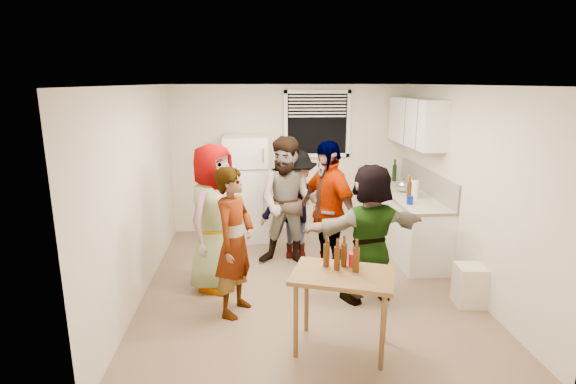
{
  "coord_description": "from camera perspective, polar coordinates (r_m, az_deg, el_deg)",
  "views": [
    {
      "loc": [
        -0.64,
        -5.29,
        2.54
      ],
      "look_at": [
        -0.19,
        0.33,
        1.15
      ],
      "focal_mm": 28.0,
      "sensor_mm": 36.0,
      "label": 1
    }
  ],
  "objects": [
    {
      "name": "room",
      "position": [
        5.91,
        2.14,
        -11.65
      ],
      "size": [
        4.0,
        4.5,
        2.5
      ],
      "primitive_type": null,
      "color": "beige",
      "rests_on": "ground"
    },
    {
      "name": "window",
      "position": [
        7.61,
        3.72,
        8.61
      ],
      "size": [
        1.12,
        0.1,
        1.06
      ],
      "primitive_type": null,
      "color": "white",
      "rests_on": "room"
    },
    {
      "name": "refrigerator",
      "position": [
        7.37,
        -5.3,
        0.52
      ],
      "size": [
        0.7,
        0.7,
        1.7
      ],
      "primitive_type": "cube",
      "color": "white",
      "rests_on": "ground"
    },
    {
      "name": "counter_lower",
      "position": [
        7.17,
        14.72,
        -3.74
      ],
      "size": [
        0.6,
        2.2,
        0.86
      ],
      "primitive_type": "cube",
      "color": "white",
      "rests_on": "ground"
    },
    {
      "name": "countertop",
      "position": [
        7.05,
        14.94,
        -0.26
      ],
      "size": [
        0.64,
        2.22,
        0.04
      ],
      "primitive_type": "cube",
      "color": "beige",
      "rests_on": "counter_lower"
    },
    {
      "name": "backsplash",
      "position": [
        7.11,
        17.21,
        1.36
      ],
      "size": [
        0.03,
        2.2,
        0.36
      ],
      "primitive_type": "cube",
      "color": "#BBB4AA",
      "rests_on": "countertop"
    },
    {
      "name": "upper_cabinets",
      "position": [
        7.11,
        15.95,
        8.55
      ],
      "size": [
        0.34,
        1.6,
        0.7
      ],
      "primitive_type": "cube",
      "color": "white",
      "rests_on": "room"
    },
    {
      "name": "kettle",
      "position": [
        7.1,
        14.39,
        0.03
      ],
      "size": [
        0.32,
        0.3,
        0.21
      ],
      "primitive_type": null,
      "rotation": [
        0.0,
        0.0,
        0.39
      ],
      "color": "silver",
      "rests_on": "countertop"
    },
    {
      "name": "paper_towel",
      "position": [
        6.76,
        15.67,
        -0.74
      ],
      "size": [
        0.12,
        0.12,
        0.26
      ],
      "primitive_type": "cylinder",
      "color": "white",
      "rests_on": "countertop"
    },
    {
      "name": "wine_bottle",
      "position": [
        7.83,
        13.3,
        1.37
      ],
      "size": [
        0.07,
        0.07,
        0.28
      ],
      "primitive_type": "cylinder",
      "color": "black",
      "rests_on": "countertop"
    },
    {
      "name": "beer_bottle_counter",
      "position": [
        6.72,
        15.06,
        -0.79
      ],
      "size": [
        0.06,
        0.06,
        0.24
      ],
      "primitive_type": "cylinder",
      "color": "#47230C",
      "rests_on": "countertop"
    },
    {
      "name": "blue_cup",
      "position": [
        6.4,
        15.19,
        -1.51
      ],
      "size": [
        0.09,
        0.09,
        0.12
      ],
      "primitive_type": "cylinder",
      "color": "#0914B4",
      "rests_on": "countertop"
    },
    {
      "name": "picture_frame",
      "position": [
        7.58,
        15.29,
        1.44
      ],
      "size": [
        0.02,
        0.19,
        0.16
      ],
      "primitive_type": "cube",
      "color": "gold",
      "rests_on": "countertop"
    },
    {
      "name": "trash_bin",
      "position": [
        5.73,
        22.11,
        -10.79
      ],
      "size": [
        0.36,
        0.36,
        0.48
      ],
      "primitive_type": "cube",
      "rotation": [
        0.0,
        0.0,
        -0.1
      ],
      "color": "silver",
      "rests_on": "ground"
    },
    {
      "name": "serving_table",
      "position": [
        4.69,
        6.7,
        -19.11
      ],
      "size": [
        1.09,
        0.9,
        0.79
      ],
      "primitive_type": null,
      "rotation": [
        0.0,
        0.0,
        -0.33
      ],
      "color": "brown",
      "rests_on": "ground"
    },
    {
      "name": "beer_bottle_table",
      "position": [
        4.36,
        8.59,
        -9.96
      ],
      "size": [
        0.06,
        0.06,
        0.24
      ],
      "primitive_type": "cylinder",
      "color": "#47230C",
      "rests_on": "serving_table"
    },
    {
      "name": "red_cup",
      "position": [
        4.48,
        8.28,
        -9.26
      ],
      "size": [
        0.1,
        0.1,
        0.13
      ],
      "primitive_type": "cylinder",
      "color": "red",
      "rests_on": "serving_table"
    },
    {
      "name": "guest_grey",
      "position": [
        5.92,
        -8.99,
        -11.74
      ],
      "size": [
        2.04,
        1.68,
        0.58
      ],
      "primitive_type": "imported",
      "rotation": [
        0.0,
        0.0,
        1.06
      ],
      "color": "gray",
      "rests_on": "ground"
    },
    {
      "name": "guest_stripe",
      "position": [
        5.32,
        -6.55,
        -14.81
      ],
      "size": [
        1.77,
        1.27,
        0.4
      ],
      "primitive_type": "imported",
      "rotation": [
        0.0,
        0.0,
        1.13
      ],
      "color": "#141933",
      "rests_on": "ground"
    },
    {
      "name": "guest_back_left",
      "position": [
        6.51,
        0.12,
        -9.12
      ],
      "size": [
        1.33,
        1.99,
        0.69
      ],
      "primitive_type": "imported",
      "rotation": [
        0.0,
        0.0,
        -0.26
      ],
      "color": "brown",
      "rests_on": "ground"
    },
    {
      "name": "guest_back_right",
      "position": [
        6.77,
        0.99,
        -8.19
      ],
      "size": [
        1.13,
        1.66,
        0.59
      ],
      "primitive_type": "imported",
      "rotation": [
        0.0,
        0.0,
        -0.06
      ],
      "color": "#47464C",
      "rests_on": "ground"
    },
    {
      "name": "guest_black",
      "position": [
        6.12,
        4.84,
        -10.75
      ],
      "size": [
        2.12,
        1.8,
        0.45
      ],
      "primitive_type": "imported",
      "rotation": [
        0.0,
        0.0,
        -1.09
      ],
      "color": "black",
      "rests_on": "ground"
    },
    {
      "name": "guest_orange",
      "position": [
        5.65,
        9.97,
        -13.13
      ],
      "size": [
        1.86,
        1.95,
        0.49
      ],
      "primitive_type": "imported",
      "rotation": [
        0.0,
        0.0,
        3.37
      ],
      "color": "#D57E47",
      "rests_on": "ground"
    }
  ]
}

